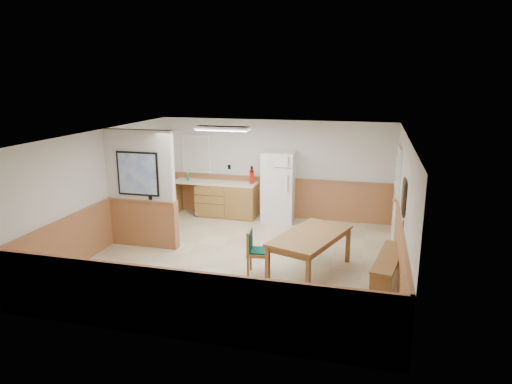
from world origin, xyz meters
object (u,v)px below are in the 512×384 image
(dining_bench, at_px, (388,261))
(dining_chair, at_px, (254,249))
(refrigerator, at_px, (278,187))
(dining_table, at_px, (311,239))
(fire_extinguisher, at_px, (252,176))
(soap_bottle, at_px, (188,177))

(dining_bench, height_order, dining_chair, dining_chair)
(refrigerator, relative_size, dining_chair, 2.07)
(dining_table, xyz_separation_m, dining_chair, (-0.98, -0.32, -0.16))
(dining_bench, distance_m, dining_chair, 2.41)
(dining_table, height_order, fire_extinguisher, fire_extinguisher)
(dining_table, relative_size, dining_chair, 2.37)
(refrigerator, height_order, soap_bottle, refrigerator)
(fire_extinguisher, relative_size, soap_bottle, 2.29)
(dining_chair, relative_size, fire_extinguisher, 1.89)
(refrigerator, xyz_separation_m, fire_extinguisher, (-0.71, 0.10, 0.22))
(soap_bottle, bearing_deg, dining_bench, -29.96)
(dining_table, bearing_deg, dining_bench, 20.85)
(refrigerator, relative_size, soap_bottle, 8.96)
(refrigerator, distance_m, dining_bench, 3.93)
(refrigerator, bearing_deg, dining_chair, -88.99)
(fire_extinguisher, bearing_deg, dining_bench, -27.97)
(dining_table, bearing_deg, soap_bottle, 159.96)
(refrigerator, bearing_deg, dining_table, -70.61)
(dining_bench, distance_m, soap_bottle, 5.83)
(dining_table, distance_m, soap_bottle, 4.68)
(dining_bench, relative_size, dining_chair, 2.01)
(dining_chair, bearing_deg, dining_table, 11.42)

